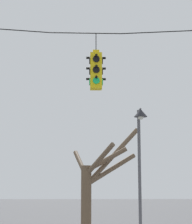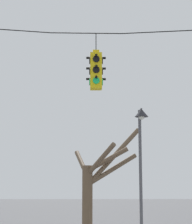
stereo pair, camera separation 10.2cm
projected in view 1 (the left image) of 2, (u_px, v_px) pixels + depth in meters
name	position (u px, v px, depth m)	size (l,w,h in m)	color
span_wire	(86.00, 25.00, 13.14)	(14.80, 0.03, 0.79)	black
traffic_light_near_left_pole	(96.00, 71.00, 12.90)	(0.58, 0.58, 1.71)	yellow
street_lamp	(140.00, 144.00, 16.72)	(0.51, 0.88, 5.48)	#515156
bare_tree	(93.00, 188.00, 18.21)	(2.90, 3.23, 5.04)	brown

